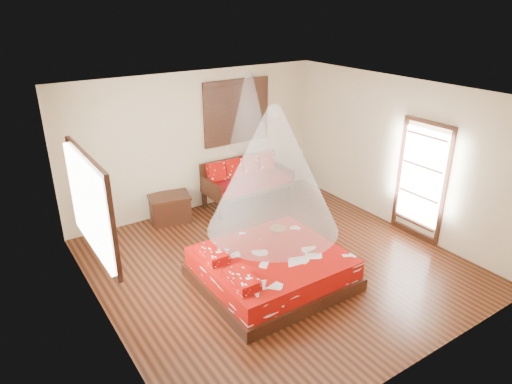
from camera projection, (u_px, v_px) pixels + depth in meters
room at (278, 186)px, 7.02m from camera, size 5.54×5.54×2.84m
bed at (271, 269)px, 6.96m from camera, size 2.14×1.94×0.64m
daybed at (246, 179)px, 9.66m from camera, size 1.86×0.83×0.96m
storage_chest at (170, 208)px, 8.93m from camera, size 0.86×0.70×0.53m
shutter_panel at (237, 112)px, 9.38m from camera, size 1.52×0.06×1.32m
window_left at (93, 204)px, 5.68m from camera, size 0.10×1.74×1.34m
glazed_door at (421, 181)px, 8.07m from camera, size 0.08×1.02×2.16m
wine_tray at (278, 226)px, 7.58m from camera, size 0.28×0.28×0.22m
mosquito_net_main at (273, 170)px, 6.35m from camera, size 1.91×1.91×1.80m
mosquito_net_daybed at (249, 111)px, 8.98m from camera, size 0.82×0.82×1.50m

